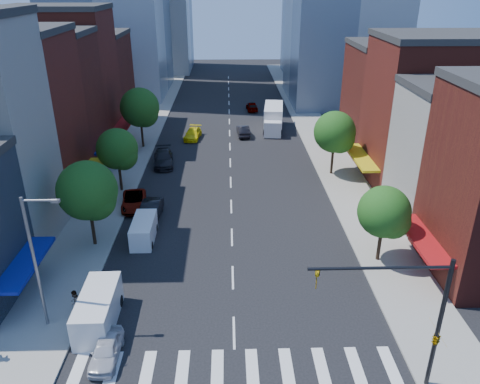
# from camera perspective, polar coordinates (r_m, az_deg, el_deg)

# --- Properties ---
(ground) EXTENTS (220.00, 220.00, 0.00)m
(ground) POSITION_cam_1_polar(r_m,az_deg,el_deg) (30.89, -0.74, -16.76)
(ground) COLOR black
(ground) RESTS_ON ground
(sidewalk_left) EXTENTS (5.00, 120.00, 0.15)m
(sidewalk_left) POSITION_cam_1_polar(r_m,az_deg,el_deg) (67.51, -12.00, 6.51)
(sidewalk_left) COLOR gray
(sidewalk_left) RESTS_ON ground
(sidewalk_right) EXTENTS (5.00, 120.00, 0.15)m
(sidewalk_right) POSITION_cam_1_polar(r_m,az_deg,el_deg) (67.60, 9.47, 6.74)
(sidewalk_right) COLOR gray
(sidewalk_right) RESTS_ON ground
(crosswalk) EXTENTS (19.00, 3.00, 0.01)m
(crosswalk) POSITION_cam_1_polar(r_m,az_deg,el_deg) (28.71, -0.64, -20.71)
(crosswalk) COLOR silver
(crosswalk) RESTS_ON ground
(bldg_left_2) EXTENTS (12.00, 9.00, 16.00)m
(bldg_left_2) POSITION_cam_1_polar(r_m,az_deg,el_deg) (49.94, -26.29, 7.66)
(bldg_left_2) COLOR maroon
(bldg_left_2) RESTS_ON ground
(bldg_left_3) EXTENTS (12.00, 8.00, 15.00)m
(bldg_left_3) POSITION_cam_1_polar(r_m,az_deg,el_deg) (57.64, -22.95, 9.72)
(bldg_left_3) COLOR #501814
(bldg_left_3) RESTS_ON ground
(bldg_left_4) EXTENTS (12.00, 9.00, 17.00)m
(bldg_left_4) POSITION_cam_1_polar(r_m,az_deg,el_deg) (65.24, -20.57, 12.55)
(bldg_left_4) COLOR maroon
(bldg_left_4) RESTS_ON ground
(bldg_left_5) EXTENTS (12.00, 10.00, 13.00)m
(bldg_left_5) POSITION_cam_1_polar(r_m,az_deg,el_deg) (74.51, -18.14, 12.64)
(bldg_left_5) COLOR #501814
(bldg_left_5) RESTS_ON ground
(bldg_right_1) EXTENTS (12.00, 8.00, 12.00)m
(bldg_right_1) POSITION_cam_1_polar(r_m,az_deg,el_deg) (46.02, 26.11, 3.76)
(bldg_right_1) COLOR beige
(bldg_right_1) RESTS_ON ground
(bldg_right_2) EXTENTS (12.00, 10.00, 15.00)m
(bldg_right_2) POSITION_cam_1_polar(r_m,az_deg,el_deg) (53.34, 22.26, 8.76)
(bldg_right_2) COLOR maroon
(bldg_right_2) RESTS_ON ground
(bldg_right_3) EXTENTS (12.00, 10.00, 13.00)m
(bldg_right_3) POSITION_cam_1_polar(r_m,az_deg,el_deg) (62.58, 18.67, 10.47)
(bldg_right_3) COLOR #501814
(bldg_right_3) RESTS_ON ground
(traffic_signal) EXTENTS (7.24, 2.24, 8.00)m
(traffic_signal) POSITION_cam_1_polar(r_m,az_deg,el_deg) (26.78, 21.96, -14.90)
(traffic_signal) COLOR black
(traffic_signal) RESTS_ON sidewalk_right
(streetlight) EXTENTS (2.25, 0.25, 9.00)m
(streetlight) POSITION_cam_1_polar(r_m,az_deg,el_deg) (30.79, -23.55, -7.14)
(streetlight) COLOR slate
(streetlight) RESTS_ON sidewalk_left
(tree_left_near) EXTENTS (4.80, 4.80, 7.30)m
(tree_left_near) POSITION_cam_1_polar(r_m,az_deg,el_deg) (39.10, -17.90, -0.10)
(tree_left_near) COLOR black
(tree_left_near) RESTS_ON sidewalk_left
(tree_left_mid) EXTENTS (4.20, 4.20, 6.65)m
(tree_left_mid) POSITION_cam_1_polar(r_m,az_deg,el_deg) (49.11, -14.57, 4.90)
(tree_left_mid) COLOR black
(tree_left_mid) RESTS_ON sidewalk_left
(tree_left_far) EXTENTS (5.00, 5.00, 7.75)m
(tree_left_far) POSITION_cam_1_polar(r_m,az_deg,el_deg) (62.05, -11.98, 9.87)
(tree_left_far) COLOR black
(tree_left_far) RESTS_ON sidewalk_left
(tree_right_near) EXTENTS (4.00, 4.00, 6.20)m
(tree_right_near) POSITION_cam_1_polar(r_m,az_deg,el_deg) (37.05, 17.38, -2.59)
(tree_right_near) COLOR black
(tree_right_near) RESTS_ON sidewalk_right
(tree_right_far) EXTENTS (4.60, 4.60, 7.20)m
(tree_right_far) POSITION_cam_1_polar(r_m,az_deg,el_deg) (52.88, 11.62, 6.98)
(tree_right_far) COLOR black
(tree_right_far) RESTS_ON sidewalk_right
(parked_car_front) EXTENTS (1.56, 3.82, 1.30)m
(parked_car_front) POSITION_cam_1_polar(r_m,az_deg,el_deg) (29.87, -15.99, -18.01)
(parked_car_front) COLOR silver
(parked_car_front) RESTS_ON ground
(parked_car_second) EXTENTS (1.92, 4.91, 1.59)m
(parked_car_second) POSITION_cam_1_polar(r_m,az_deg,el_deg) (44.13, -10.85, -2.28)
(parked_car_second) COLOR black
(parked_car_second) RESTS_ON ground
(parked_car_third) EXTENTS (2.90, 5.16, 1.36)m
(parked_car_third) POSITION_cam_1_polar(r_m,az_deg,el_deg) (46.69, -12.82, -1.07)
(parked_car_third) COLOR #999999
(parked_car_third) RESTS_ON ground
(parked_car_rear) EXTENTS (2.97, 5.89, 1.64)m
(parked_car_rear) POSITION_cam_1_polar(r_m,az_deg,el_deg) (56.81, -9.32, 4.07)
(parked_car_rear) COLOR black
(parked_car_rear) RESTS_ON ground
(cargo_van_near) EXTENTS (2.25, 5.36, 2.27)m
(cargo_van_near) POSITION_cam_1_polar(r_m,az_deg,el_deg) (32.02, -16.97, -13.72)
(cargo_van_near) COLOR silver
(cargo_van_near) RESTS_ON ground
(cargo_van_far) EXTENTS (1.83, 4.43, 1.89)m
(cargo_van_far) POSITION_cam_1_polar(r_m,az_deg,el_deg) (40.59, -11.68, -4.65)
(cargo_van_far) COLOR white
(cargo_van_far) RESTS_ON ground
(taxi) EXTENTS (2.54, 5.01, 1.39)m
(taxi) POSITION_cam_1_polar(r_m,az_deg,el_deg) (65.99, -5.77, 7.07)
(taxi) COLOR #FFE90D
(taxi) RESTS_ON ground
(traffic_car_oncoming) EXTENTS (1.91, 4.62, 1.49)m
(traffic_car_oncoming) POSITION_cam_1_polar(r_m,az_deg,el_deg) (66.91, 0.38, 7.49)
(traffic_car_oncoming) COLOR black
(traffic_car_oncoming) RESTS_ON ground
(traffic_car_far) EXTENTS (1.98, 4.40, 1.47)m
(traffic_car_far) POSITION_cam_1_polar(r_m,az_deg,el_deg) (80.35, 1.46, 10.40)
(traffic_car_far) COLOR #999999
(traffic_car_far) RESTS_ON ground
(box_truck) EXTENTS (3.47, 8.87, 3.48)m
(box_truck) POSITION_cam_1_polar(r_m,az_deg,el_deg) (69.66, 4.08, 8.89)
(box_truck) COLOR white
(box_truck) RESTS_ON ground
(pedestrian_far) EXTENTS (0.68, 0.84, 1.63)m
(pedestrian_far) POSITION_cam_1_polar(r_m,az_deg,el_deg) (33.56, -19.50, -12.47)
(pedestrian_far) COLOR #999999
(pedestrian_far) RESTS_ON sidewalk_left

